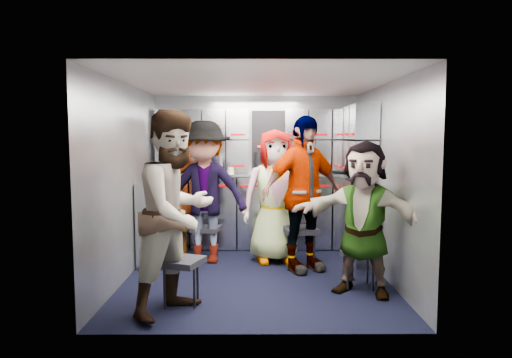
{
  "coord_description": "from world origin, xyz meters",
  "views": [
    {
      "loc": [
        -0.02,
        -4.91,
        1.53
      ],
      "look_at": [
        0.0,
        0.35,
        1.04
      ],
      "focal_mm": 32.0,
      "sensor_mm": 36.0,
      "label": 1
    }
  ],
  "objects_px": {
    "jump_seat_near_left": "(181,264)",
    "attendant_arc_a": "(177,213)",
    "jump_seat_mid_right": "(301,232)",
    "attendant_standing": "(175,185)",
    "attendant_arc_d": "(303,194)",
    "attendant_arc_e": "(363,218)",
    "jump_seat_near_right": "(358,253)",
    "attendant_arc_c": "(275,196)",
    "attendant_arc_b": "(204,192)",
    "jump_seat_mid_left": "(206,230)",
    "jump_seat_center": "(274,226)"
  },
  "relations": [
    {
      "from": "attendant_arc_c",
      "to": "attendant_arc_d",
      "type": "distance_m",
      "value": 0.5
    },
    {
      "from": "jump_seat_near_left",
      "to": "attendant_arc_d",
      "type": "height_order",
      "value": "attendant_arc_d"
    },
    {
      "from": "jump_seat_mid_left",
      "to": "attendant_standing",
      "type": "bearing_deg",
      "value": 155.35
    },
    {
      "from": "jump_seat_center",
      "to": "attendant_arc_e",
      "type": "height_order",
      "value": "attendant_arc_e"
    },
    {
      "from": "jump_seat_near_left",
      "to": "jump_seat_near_right",
      "type": "bearing_deg",
      "value": 15.12
    },
    {
      "from": "attendant_arc_a",
      "to": "attendant_arc_d",
      "type": "distance_m",
      "value": 1.74
    },
    {
      "from": "attendant_arc_b",
      "to": "attendant_arc_d",
      "type": "relative_size",
      "value": 0.97
    },
    {
      "from": "attendant_arc_b",
      "to": "attendant_arc_c",
      "type": "xyz_separation_m",
      "value": [
        0.86,
        0.02,
        -0.05
      ]
    },
    {
      "from": "attendant_arc_e",
      "to": "jump_seat_center",
      "type": "bearing_deg",
      "value": 148.69
    },
    {
      "from": "attendant_arc_d",
      "to": "attendant_arc_a",
      "type": "bearing_deg",
      "value": -162.07
    },
    {
      "from": "jump_seat_mid_left",
      "to": "attendant_arc_d",
      "type": "height_order",
      "value": "attendant_arc_d"
    },
    {
      "from": "attendant_standing",
      "to": "attendant_arc_c",
      "type": "relative_size",
      "value": 1.12
    },
    {
      "from": "jump_seat_near_left",
      "to": "attendant_arc_d",
      "type": "relative_size",
      "value": 0.26
    },
    {
      "from": "jump_seat_center",
      "to": "attendant_arc_e",
      "type": "bearing_deg",
      "value": -59.13
    },
    {
      "from": "jump_seat_near_right",
      "to": "jump_seat_mid_right",
      "type": "bearing_deg",
      "value": 123.09
    },
    {
      "from": "jump_seat_near_right",
      "to": "attendant_arc_c",
      "type": "relative_size",
      "value": 0.26
    },
    {
      "from": "jump_seat_near_right",
      "to": "attendant_standing",
      "type": "xyz_separation_m",
      "value": [
        -2.08,
        1.34,
        0.55
      ]
    },
    {
      "from": "jump_seat_mid_right",
      "to": "attendant_arc_a",
      "type": "bearing_deg",
      "value": -130.58
    },
    {
      "from": "jump_seat_mid_left",
      "to": "attendant_standing",
      "type": "distance_m",
      "value": 0.72
    },
    {
      "from": "jump_seat_mid_right",
      "to": "jump_seat_near_right",
      "type": "xyz_separation_m",
      "value": [
        0.51,
        -0.78,
        -0.05
      ]
    },
    {
      "from": "jump_seat_center",
      "to": "attendant_arc_c",
      "type": "bearing_deg",
      "value": -90.0
    },
    {
      "from": "jump_seat_mid_right",
      "to": "attendant_standing",
      "type": "xyz_separation_m",
      "value": [
        -1.58,
        0.56,
        0.5
      ]
    },
    {
      "from": "jump_seat_mid_left",
      "to": "attendant_arc_b",
      "type": "distance_m",
      "value": 0.54
    },
    {
      "from": "jump_seat_mid_left",
      "to": "attendant_arc_a",
      "type": "height_order",
      "value": "attendant_arc_a"
    },
    {
      "from": "jump_seat_mid_right",
      "to": "attendant_standing",
      "type": "relative_size",
      "value": 0.26
    },
    {
      "from": "jump_seat_mid_left",
      "to": "jump_seat_near_right",
      "type": "bearing_deg",
      "value": -34.5
    },
    {
      "from": "jump_seat_near_right",
      "to": "attendant_arc_d",
      "type": "bearing_deg",
      "value": 130.31
    },
    {
      "from": "jump_seat_center",
      "to": "jump_seat_mid_right",
      "type": "bearing_deg",
      "value": -52.57
    },
    {
      "from": "attendant_arc_d",
      "to": "jump_seat_mid_left",
      "type": "bearing_deg",
      "value": 127.08
    },
    {
      "from": "attendant_arc_e",
      "to": "jump_seat_near_left",
      "type": "bearing_deg",
      "value": -142.76
    },
    {
      "from": "jump_seat_center",
      "to": "jump_seat_mid_right",
      "type": "distance_m",
      "value": 0.49
    },
    {
      "from": "attendant_standing",
      "to": "attendant_arc_e",
      "type": "distance_m",
      "value": 2.58
    },
    {
      "from": "jump_seat_mid_right",
      "to": "jump_seat_mid_left",
      "type": "bearing_deg",
      "value": 162.41
    },
    {
      "from": "attendant_standing",
      "to": "attendant_arc_b",
      "type": "distance_m",
      "value": 0.56
    },
    {
      "from": "attendant_arc_a",
      "to": "attendant_arc_e",
      "type": "height_order",
      "value": "attendant_arc_a"
    },
    {
      "from": "attendant_arc_c",
      "to": "attendant_arc_e",
      "type": "distance_m",
      "value": 1.42
    },
    {
      "from": "attendant_arc_c",
      "to": "jump_seat_near_right",
      "type": "bearing_deg",
      "value": -59.14
    },
    {
      "from": "jump_seat_near_left",
      "to": "attendant_arc_c",
      "type": "xyz_separation_m",
      "value": [
        0.92,
        1.45,
        0.43
      ]
    },
    {
      "from": "attendant_standing",
      "to": "attendant_arc_d",
      "type": "bearing_deg",
      "value": 18.13
    },
    {
      "from": "jump_seat_near_left",
      "to": "attendant_arc_a",
      "type": "bearing_deg",
      "value": -90.0
    },
    {
      "from": "jump_seat_center",
      "to": "attendant_standing",
      "type": "xyz_separation_m",
      "value": [
        -1.28,
        0.17,
        0.5
      ]
    },
    {
      "from": "jump_seat_center",
      "to": "jump_seat_near_right",
      "type": "height_order",
      "value": "jump_seat_center"
    },
    {
      "from": "jump_seat_near_right",
      "to": "attendant_arc_d",
      "type": "height_order",
      "value": "attendant_arc_d"
    },
    {
      "from": "jump_seat_near_right",
      "to": "attendant_arc_b",
      "type": "xyz_separation_m",
      "value": [
        -1.66,
        0.96,
        0.5
      ]
    },
    {
      "from": "jump_seat_near_right",
      "to": "attendant_arc_e",
      "type": "height_order",
      "value": "attendant_arc_e"
    },
    {
      "from": "jump_seat_near_left",
      "to": "jump_seat_center",
      "type": "bearing_deg",
      "value": 60.66
    },
    {
      "from": "jump_seat_mid_right",
      "to": "jump_seat_near_right",
      "type": "distance_m",
      "value": 0.93
    },
    {
      "from": "attendant_arc_b",
      "to": "attendant_standing",
      "type": "bearing_deg",
      "value": 142.06
    },
    {
      "from": "jump_seat_near_right",
      "to": "attendant_arc_e",
      "type": "relative_size",
      "value": 0.28
    },
    {
      "from": "jump_seat_mid_right",
      "to": "attendant_arc_a",
      "type": "xyz_separation_m",
      "value": [
        -1.22,
        -1.42,
        0.47
      ]
    }
  ]
}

